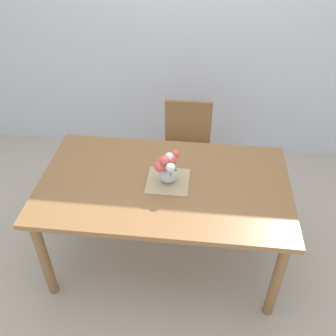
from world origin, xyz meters
TOP-DOWN VIEW (x-y plane):
  - ground_plane at (0.00, 0.00)m, footprint 12.00×12.00m
  - back_wall at (0.00, 1.60)m, footprint 7.00×0.10m
  - dining_table at (0.00, 0.00)m, footprint 1.73×1.01m
  - chair_far at (0.10, 0.85)m, footprint 0.42×0.42m
  - placemat at (0.03, 0.01)m, footprint 0.29×0.29m
  - flower_vase at (0.02, -0.01)m, footprint 0.17×0.19m

SIDE VIEW (x-z plane):
  - ground_plane at x=0.00m, z-range 0.00..0.00m
  - chair_far at x=0.10m, z-range 0.07..0.97m
  - dining_table at x=0.00m, z-range 0.30..1.08m
  - placemat at x=0.03m, z-range 0.78..0.78m
  - flower_vase at x=0.02m, z-range 0.78..1.03m
  - back_wall at x=0.00m, z-range 0.00..2.80m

